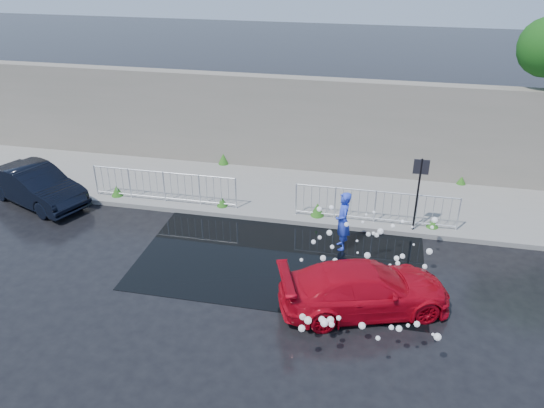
{
  "coord_description": "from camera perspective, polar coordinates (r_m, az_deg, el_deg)",
  "views": [
    {
      "loc": [
        2.9,
        -11.65,
        8.32
      ],
      "look_at": [
        -0.06,
        2.27,
        1.0
      ],
      "focal_mm": 35.0,
      "sensor_mm": 36.0,
      "label": 1
    }
  ],
  "objects": [
    {
      "name": "dark_car",
      "position": [
        19.69,
        -24.05,
        1.84
      ],
      "size": [
        4.23,
        2.83,
        1.32
      ],
      "primitive_type": "imported",
      "rotation": [
        0.0,
        0.0,
        1.17
      ],
      "color": "black",
      "rests_on": "ground"
    },
    {
      "name": "sign_post",
      "position": [
        16.21,
        15.53,
        2.16
      ],
      "size": [
        0.45,
        0.06,
        2.5
      ],
      "color": "black",
      "rests_on": "ground"
    },
    {
      "name": "railing_right",
      "position": [
        16.81,
        11.03,
        -0.15
      ],
      "size": [
        5.05,
        0.05,
        1.1
      ],
      "color": "silver",
      "rests_on": "pavement"
    },
    {
      "name": "weeds",
      "position": [
        18.35,
        0.2,
        1.45
      ],
      "size": [
        12.17,
        3.93,
        0.44
      ],
      "color": "#245015",
      "rests_on": "pavement"
    },
    {
      "name": "puddle",
      "position": [
        15.32,
        1.06,
        -5.64
      ],
      "size": [
        8.0,
        5.0,
        0.01
      ],
      "primitive_type": "cube",
      "color": "black",
      "rests_on": "ground"
    },
    {
      "name": "curb",
      "position": [
        17.05,
        0.7,
        -1.67
      ],
      "size": [
        30.0,
        0.25,
        0.16
      ],
      "primitive_type": "cube",
      "color": "slate",
      "rests_on": "ground"
    },
    {
      "name": "ground",
      "position": [
        14.6,
        -1.64,
        -7.52
      ],
      "size": [
        90.0,
        90.0,
        0.0
      ],
      "primitive_type": "plane",
      "color": "black",
      "rests_on": "ground"
    },
    {
      "name": "retaining_wall",
      "position": [
        20.12,
        3.11,
        8.58
      ],
      "size": [
        30.0,
        0.6,
        3.5
      ],
      "primitive_type": "cube",
      "color": "slate",
      "rests_on": "pavement"
    },
    {
      "name": "water_spray",
      "position": [
        13.77,
        9.99,
        -6.81
      ],
      "size": [
        3.65,
        5.61,
        0.98
      ],
      "color": "white",
      "rests_on": "ground"
    },
    {
      "name": "pavement",
      "position": [
        18.8,
        1.9,
        1.2
      ],
      "size": [
        30.0,
        4.0,
        0.15
      ],
      "primitive_type": "cube",
      "color": "slate",
      "rests_on": "ground"
    },
    {
      "name": "railing_left",
      "position": [
        18.17,
        -11.54,
        1.96
      ],
      "size": [
        5.05,
        0.05,
        1.1
      ],
      "color": "silver",
      "rests_on": "pavement"
    },
    {
      "name": "red_car",
      "position": [
        13.22,
        9.97,
        -8.95
      ],
      "size": [
        4.51,
        3.01,
        1.21
      ],
      "primitive_type": "imported",
      "rotation": [
        0.0,
        0.0,
        1.91
      ],
      "color": "#B20716",
      "rests_on": "ground"
    },
    {
      "name": "person",
      "position": [
        15.41,
        7.63,
        -1.84
      ],
      "size": [
        0.56,
        0.73,
        1.79
      ],
      "primitive_type": "imported",
      "rotation": [
        0.0,
        0.0,
        -1.35
      ],
      "color": "blue",
      "rests_on": "ground"
    }
  ]
}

